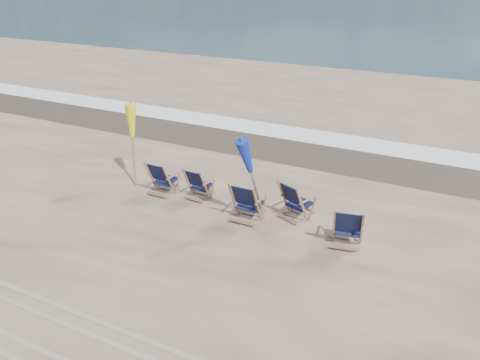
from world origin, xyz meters
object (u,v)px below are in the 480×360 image
Objects in this scene: beach_chair_1 at (205,187)px; beach_chair_2 at (257,206)px; beach_chair_0 at (168,181)px; umbrella_blue at (255,153)px; beach_chair_3 at (301,205)px; beach_chair_4 at (362,230)px; umbrella_yellow at (131,126)px.

beach_chair_2 is (1.64, -0.48, 0.08)m from beach_chair_1.
umbrella_blue is at bearing 175.63° from beach_chair_0.
beach_chair_0 is 0.96m from beach_chair_1.
beach_chair_2 is 1.06× the size of beach_chair_3.
umbrella_yellow is at bearing -16.56° from beach_chair_4.
umbrella_blue is (-0.96, -0.46, 1.27)m from beach_chair_3.
beach_chair_4 is at bearing -5.31° from umbrella_yellow.
umbrella_yellow is at bearing 0.44° from beach_chair_1.
beach_chair_3 is 0.46× the size of umbrella_yellow.
umbrella_yellow reaches higher than beach_chair_2.
beach_chair_1 is (0.94, 0.19, -0.04)m from beach_chair_0.
beach_chair_1 is at bearing 164.28° from umbrella_blue.
beach_chair_1 is 2.53m from umbrella_yellow.
beach_chair_4 is 2.75m from umbrella_blue.
beach_chair_1 is 0.85× the size of beach_chair_2.
beach_chair_0 is 2.60m from beach_chair_2.
beach_chair_4 is at bearing -179.33° from beach_chair_2.
beach_chair_3 is 1.00× the size of beach_chair_4.
umbrella_blue is (3.77, -0.55, 0.10)m from umbrella_yellow.
beach_chair_3 is at bearing -176.21° from beach_chair_1.
umbrella_yellow is at bearing 20.89° from beach_chair_3.
umbrella_yellow is (-4.73, 0.09, 1.17)m from beach_chair_3.
umbrella_blue is (-2.44, 0.03, 1.27)m from beach_chair_4.
beach_chair_1 is 0.90× the size of beach_chair_4.
beach_chair_4 is 0.44× the size of umbrella_blue.
beach_chair_2 is at bearing -10.80° from beach_chair_4.
beach_chair_1 is at bearing 22.46° from beach_chair_3.
beach_chair_4 is at bearing 178.11° from beach_chair_0.
beach_chair_1 is 1.71m from beach_chair_2.
umbrella_blue is at bearing -8.29° from umbrella_yellow.
beach_chair_3 is 4.88m from umbrella_yellow.
beach_chair_4 is (2.35, 0.02, -0.03)m from beach_chair_2.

